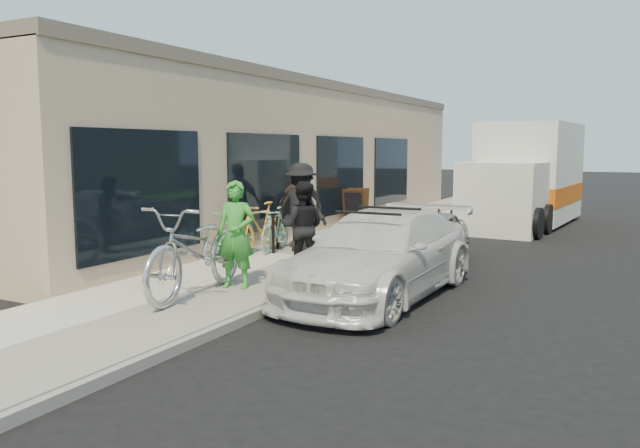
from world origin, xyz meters
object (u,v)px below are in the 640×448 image
at_px(cruiser_bike_c, 260,227).
at_px(bystander_b, 300,206).
at_px(sedan_white, 380,254).
at_px(sedan_silver, 428,238).
at_px(bike_rack, 275,227).
at_px(tandem_bike, 198,250).
at_px(man_standing, 303,227).
at_px(cruiser_bike_b, 238,234).
at_px(cruiser_bike_a, 275,229).
at_px(moving_truck, 526,180).
at_px(woman_rider, 236,235).
at_px(sandwich_board, 356,207).
at_px(bystander_a, 301,207).

height_order(cruiser_bike_c, bystander_b, bystander_b).
distance_m(sedan_white, sedan_silver, 2.87).
bearing_deg(sedan_silver, bike_rack, -174.08).
xyz_separation_m(tandem_bike, man_standing, (0.55, 2.27, 0.12)).
bearing_deg(bystander_b, cruiser_bike_b, -101.94).
bearing_deg(cruiser_bike_c, bystander_b, 78.32).
relative_size(bike_rack, cruiser_bike_a, 0.56).
xyz_separation_m(sedan_silver, moving_truck, (0.54, 8.03, 0.83)).
relative_size(bike_rack, tandem_bike, 0.33).
relative_size(woman_rider, man_standing, 1.05).
bearing_deg(tandem_bike, sedan_white, 30.96).
bearing_deg(sandwich_board, sedan_white, -71.72).
xyz_separation_m(sedan_white, cruiser_bike_c, (-3.55, 1.96, 0.00)).
height_order(bike_rack, moving_truck, moving_truck).
bearing_deg(cruiser_bike_a, woman_rider, -78.50).
relative_size(moving_truck, tandem_bike, 2.46).
bearing_deg(tandem_bike, woman_rider, 64.73).
distance_m(sandwich_board, sedan_silver, 5.55).
distance_m(cruiser_bike_c, bystander_a, 0.97).
xyz_separation_m(sedan_white, sedan_silver, (-0.12, 2.87, -0.12)).
xyz_separation_m(sandwich_board, moving_truck, (4.08, 3.75, 0.70)).
height_order(sedan_silver, bystander_b, bystander_b).
relative_size(tandem_bike, bystander_a, 1.39).
relative_size(sedan_silver, cruiser_bike_c, 1.85).
distance_m(moving_truck, tandem_bike, 12.98).
xyz_separation_m(sedan_white, cruiser_bike_b, (-3.68, 1.30, -0.06)).
bearing_deg(bystander_b, bystander_a, -54.66).
bearing_deg(sedan_white, cruiser_bike_a, 148.64).
height_order(woman_rider, bystander_a, bystander_a).
distance_m(bike_rack, sandwich_board, 4.94).
xyz_separation_m(cruiser_bike_c, bystander_b, (0.35, 1.09, 0.39)).
bearing_deg(cruiser_bike_a, moving_truck, 56.18).
height_order(man_standing, cruiser_bike_b, man_standing).
height_order(tandem_bike, cruiser_bike_a, tandem_bike).
height_order(cruiser_bike_a, cruiser_bike_c, cruiser_bike_c).
relative_size(man_standing, cruiser_bike_c, 0.92).
bearing_deg(sandwich_board, bystander_a, -88.77).
xyz_separation_m(bike_rack, sedan_silver, (3.21, 0.65, -0.12)).
distance_m(sedan_silver, cruiser_bike_a, 3.29).
bearing_deg(sedan_silver, cruiser_bike_c, -170.69).
height_order(moving_truck, bystander_b, moving_truck).
bearing_deg(tandem_bike, man_standing, 68.50).
bearing_deg(woman_rider, cruiser_bike_c, 101.59).
xyz_separation_m(bike_rack, bystander_b, (0.13, 0.84, 0.40)).
relative_size(bike_rack, bystander_b, 0.47).
xyz_separation_m(man_standing, cruiser_bike_b, (-1.99, 0.83, -0.34)).
distance_m(sedan_silver, bystander_a, 2.79).
height_order(sedan_silver, woman_rider, woman_rider).
distance_m(sedan_silver, bystander_b, 3.12).
bearing_deg(cruiser_bike_c, woman_rider, -57.39).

